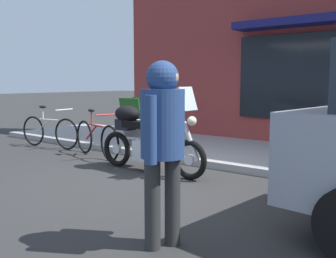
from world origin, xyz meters
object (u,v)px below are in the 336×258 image
(touring_motorcycle, at_px, (145,135))
(second_bicycle_by_cafe, at_px, (49,131))
(parked_bicycle, at_px, (96,138))
(pedestrian_walking, at_px, (163,132))
(sandwich_board_sign, at_px, (135,121))

(touring_motorcycle, distance_m, second_bicycle_by_cafe, 3.21)
(parked_bicycle, height_order, second_bicycle_by_cafe, second_bicycle_by_cafe)
(pedestrian_walking, bearing_deg, parked_bicycle, 145.90)
(sandwich_board_sign, bearing_deg, touring_motorcycle, -42.73)
(sandwich_board_sign, relative_size, second_bicycle_by_cafe, 0.58)
(touring_motorcycle, height_order, sandwich_board_sign, touring_motorcycle)
(parked_bicycle, bearing_deg, touring_motorcycle, -11.38)
(parked_bicycle, xyz_separation_m, pedestrian_walking, (3.60, -2.44, 0.65))
(second_bicycle_by_cafe, bearing_deg, touring_motorcycle, -7.28)
(pedestrian_walking, height_order, second_bicycle_by_cafe, pedestrian_walking)
(parked_bicycle, height_order, sandwich_board_sign, sandwich_board_sign)
(pedestrian_walking, xyz_separation_m, second_bicycle_by_cafe, (-5.24, 2.53, -0.65))
(touring_motorcycle, distance_m, parked_bicycle, 1.58)
(parked_bicycle, distance_m, pedestrian_walking, 4.39)
(parked_bicycle, distance_m, second_bicycle_by_cafe, 1.64)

